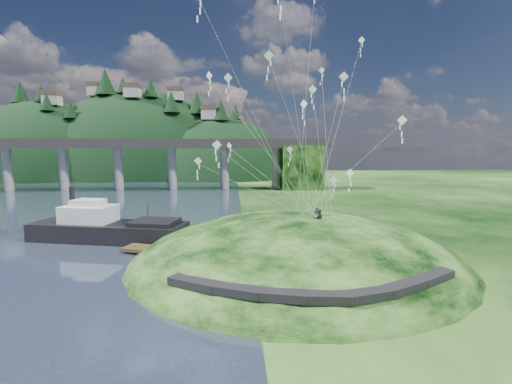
{
  "coord_description": "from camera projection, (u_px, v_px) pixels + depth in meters",
  "views": [
    {
      "loc": [
        1.32,
        -32.61,
        11.79
      ],
      "look_at": [
        4.0,
        6.0,
        7.0
      ],
      "focal_mm": 24.0,
      "sensor_mm": 36.0,
      "label": 1
    }
  ],
  "objects": [
    {
      "name": "bridge",
      "position": [
        137.0,
        157.0,
        100.01
      ],
      "size": [
        160.0,
        11.0,
        15.0
      ],
      "color": "#2D2B2B",
      "rests_on": "ground"
    },
    {
      "name": "kite_flyers",
      "position": [
        318.0,
        209.0,
        34.62
      ],
      "size": [
        1.14,
        2.9,
        1.88
      ],
      "color": "#282A35",
      "rests_on": "ground"
    },
    {
      "name": "wooden_dock",
      "position": [
        186.0,
        252.0,
        37.87
      ],
      "size": [
        15.21,
        7.41,
        1.09
      ],
      "color": "#372A16",
      "rests_on": "ground"
    },
    {
      "name": "footpath",
      "position": [
        320.0,
        287.0,
        24.26
      ],
      "size": [
        22.29,
        5.84,
        0.83
      ],
      "color": "black",
      "rests_on": "ground"
    },
    {
      "name": "kite_swarm",
      "position": [
        285.0,
        95.0,
        32.65
      ],
      "size": [
        21.07,
        17.65,
        19.69
      ],
      "color": "white",
      "rests_on": "ground"
    },
    {
      "name": "far_ridge",
      "position": [
        132.0,
        193.0,
        152.53
      ],
      "size": [
        153.0,
        70.0,
        94.5
      ],
      "color": "black",
      "rests_on": "ground"
    },
    {
      "name": "ground",
      "position": [
        220.0,
        270.0,
        33.65
      ],
      "size": [
        320.0,
        320.0,
        0.0
      ],
      "primitive_type": "plane",
      "color": "black",
      "rests_on": "ground"
    },
    {
      "name": "work_barge",
      "position": [
        106.0,
        227.0,
        44.55
      ],
      "size": [
        20.74,
        9.69,
        7.01
      ],
      "color": "black",
      "rests_on": "ground"
    },
    {
      "name": "grass_hill",
      "position": [
        296.0,
        275.0,
        36.36
      ],
      "size": [
        36.0,
        32.0,
        13.0
      ],
      "color": "black",
      "rests_on": "ground"
    }
  ]
}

